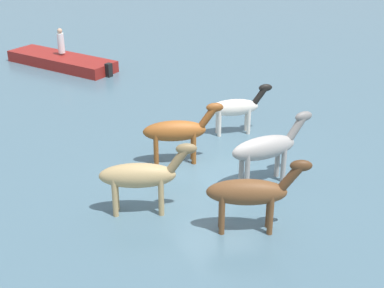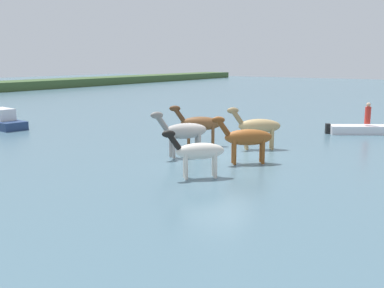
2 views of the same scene
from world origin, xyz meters
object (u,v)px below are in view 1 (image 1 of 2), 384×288
Objects in this scene: horse_dark_mare at (236,108)px; person_helmsman_aft at (61,42)px; horse_rear_stallion at (141,176)px; horse_gray_outer at (267,148)px; horse_dun_straggler at (250,192)px; boat_tender_starboard at (62,63)px; horse_chestnut_trailing at (177,131)px.

person_helmsman_aft is at bearing 122.00° from horse_dark_mare.
horse_rear_stallion is 3.78m from horse_gray_outer.
horse_rear_stallion is 0.98× the size of horse_dun_straggler.
boat_tender_starboard is (-2.42, -10.98, -0.77)m from horse_dark_mare.
horse_chestnut_trailing is (-2.91, -0.90, -0.02)m from horse_rear_stallion.
horse_dun_straggler is 16.10m from boat_tender_starboard.
horse_rear_stallion is at bearing -178.94° from horse_gray_outer.
horse_dun_straggler is 16.25m from person_helmsman_aft.
horse_chestnut_trailing reaches higher than person_helmsman_aft.
horse_dark_mare reaches higher than boat_tender_starboard.
horse_rear_stallion is 0.95× the size of horse_gray_outer.
horse_chestnut_trailing is 2.98m from horse_dark_mare.
horse_dun_straggler is 0.97× the size of horse_gray_outer.
horse_gray_outer is at bearing 69.02° from person_helmsman_aft.
boat_tender_starboard is (-5.37, -10.60, -0.87)m from horse_chestnut_trailing.
person_helmsman_aft reaches higher than horse_dark_mare.
boat_tender_starboard is 1.00m from person_helmsman_aft.
horse_gray_outer is at bearing 23.10° from horse_rear_stallion.
horse_chestnut_trailing is 0.35× the size of boat_tender_starboard.
horse_gray_outer is at bearing -91.63° from horse_dark_mare.
horse_rear_stallion is at bearing 143.65° from boat_tender_starboard.
horse_dun_straggler reaches higher than boat_tender_starboard.
horse_gray_outer is (2.61, 2.46, 0.15)m from horse_dark_mare.
horse_gray_outer is (-2.46, -0.79, 0.03)m from horse_dun_straggler.
horse_chestnut_trailing is 11.92m from boat_tender_starboard.
horse_dark_mare is at bearing 58.97° from horse_rear_stallion.
boat_tender_starboard is 5.08× the size of person_helmsman_aft.
horse_gray_outer reaches higher than horse_rear_stallion.
horse_gray_outer is (-3.25, 1.93, 0.02)m from horse_rear_stallion.
horse_dun_straggler is at bearing -70.10° from horse_chestnut_trailing.
person_helmsman_aft is (-5.19, -13.54, 0.07)m from horse_gray_outer.
horse_chestnut_trailing is 1.17× the size of horse_dark_mare.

